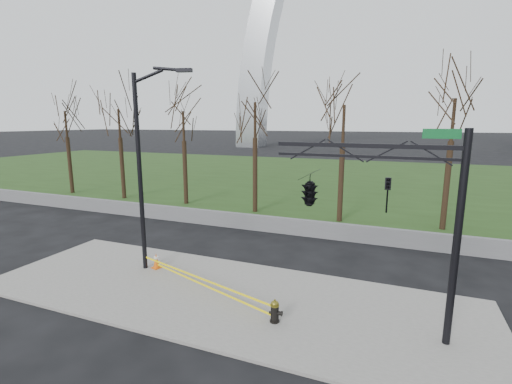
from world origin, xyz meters
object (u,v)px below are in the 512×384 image
at_px(fire_hydrant, 275,312).
at_px(street_light, 144,159).
at_px(traffic_cone, 156,261).
at_px(traffic_signal_mast, 335,192).

bearing_deg(fire_hydrant, street_light, 158.92).
relative_size(traffic_cone, traffic_signal_mast, 0.11).
relative_size(traffic_cone, street_light, 0.08).
height_order(street_light, traffic_signal_mast, street_light).
bearing_deg(fire_hydrant, traffic_signal_mast, 25.50).
relative_size(fire_hydrant, street_light, 0.09).
height_order(fire_hydrant, traffic_signal_mast, traffic_signal_mast).
xyz_separation_m(fire_hydrant, street_light, (-6.23, 2.02, 4.25)).
relative_size(fire_hydrant, traffic_signal_mast, 0.12).
distance_m(traffic_cone, traffic_signal_mast, 8.50).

